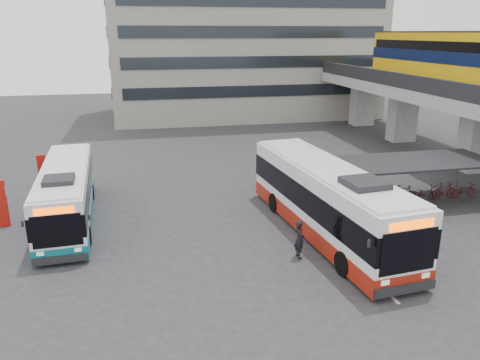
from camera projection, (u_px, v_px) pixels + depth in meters
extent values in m
plane|color=#28282B|center=(280.00, 235.00, 23.08)|extent=(120.00, 120.00, 0.00)
cube|color=gray|center=(478.00, 139.00, 33.26)|extent=(2.20, 1.60, 4.60)
cube|color=gray|center=(402.00, 116.00, 42.58)|extent=(2.20, 1.60, 4.60)
cube|color=gray|center=(363.00, 103.00, 50.03)|extent=(2.20, 1.60, 4.60)
cube|color=gray|center=(448.00, 94.00, 36.15)|extent=(8.00, 32.00, 0.90)
cube|color=black|center=(405.00, 81.00, 35.10)|extent=(0.35, 32.00, 1.10)
cube|color=gold|center=(455.00, 60.00, 35.10)|extent=(2.90, 20.00, 3.90)
cube|color=black|center=(455.00, 57.00, 35.04)|extent=(2.98, 20.02, 0.90)
cube|color=black|center=(457.00, 46.00, 34.80)|extent=(2.96, 19.20, 0.70)
cube|color=black|center=(458.00, 33.00, 34.51)|extent=(2.70, 19.60, 0.25)
cylinder|color=#595B60|center=(317.00, 179.00, 27.94)|extent=(0.12, 0.12, 2.40)
cylinder|color=#595B60|center=(459.00, 170.00, 29.86)|extent=(0.12, 0.12, 2.40)
cylinder|color=#595B60|center=(342.00, 199.00, 24.58)|extent=(0.12, 0.12, 2.40)
cube|color=black|center=(408.00, 162.00, 26.84)|extent=(10.00, 4.00, 0.12)
imported|color=black|center=(341.00, 200.00, 26.65)|extent=(1.71, 0.60, 0.90)
imported|color=black|center=(363.00, 197.00, 26.90)|extent=(1.66, 0.47, 1.00)
imported|color=black|center=(384.00, 197.00, 27.18)|extent=(1.71, 0.60, 0.90)
imported|color=black|center=(405.00, 194.00, 27.43)|extent=(1.66, 0.47, 1.00)
imported|color=#350C0F|center=(425.00, 193.00, 27.72)|extent=(1.71, 0.60, 0.90)
imported|color=#3F0C0F|center=(445.00, 191.00, 27.97)|extent=(1.66, 0.47, 1.00)
imported|color=#490C0F|center=(464.00, 190.00, 28.25)|extent=(1.71, 0.60, 0.90)
cube|color=gray|center=(242.00, 6.00, 54.06)|extent=(30.00, 15.00, 25.00)
cube|color=beige|center=(388.00, 293.00, 17.99)|extent=(0.15, 1.60, 0.01)
cube|color=beige|center=(354.00, 258.00, 20.79)|extent=(0.15, 1.60, 0.01)
cube|color=beige|center=(328.00, 231.00, 23.58)|extent=(0.15, 1.60, 0.01)
cube|color=white|center=(326.00, 197.00, 22.77)|extent=(3.92, 12.82, 2.89)
cube|color=maroon|center=(325.00, 222.00, 23.17)|extent=(3.97, 12.87, 0.79)
cube|color=black|center=(327.00, 194.00, 22.73)|extent=(3.99, 12.85, 1.21)
cube|color=#FF5300|center=(412.00, 225.00, 16.72)|extent=(1.88, 0.27, 0.32)
cube|color=black|center=(365.00, 183.00, 19.40)|extent=(1.77, 1.83, 0.29)
cylinder|color=black|center=(344.00, 264.00, 19.16)|extent=(0.42, 1.08, 1.05)
cylinder|color=black|center=(315.00, 198.00, 26.77)|extent=(0.42, 1.08, 1.05)
cube|color=white|center=(67.00, 191.00, 24.47)|extent=(2.91, 10.90, 2.47)
cube|color=#0C616C|center=(69.00, 211.00, 24.82)|extent=(2.95, 10.94, 0.67)
cube|color=black|center=(66.00, 189.00, 24.44)|extent=(2.97, 10.92, 1.03)
cube|color=#FF5300|center=(54.00, 211.00, 19.24)|extent=(1.61, 0.17, 0.27)
cube|color=black|center=(59.00, 180.00, 21.56)|extent=(1.46, 1.51, 0.25)
cylinder|color=black|center=(39.00, 241.00, 21.39)|extent=(0.32, 0.91, 0.90)
cylinder|color=black|center=(91.00, 193.00, 27.88)|extent=(0.32, 0.91, 0.90)
imported|color=black|center=(299.00, 239.00, 20.59)|extent=(0.46, 0.66, 1.75)
cube|color=#AA140A|center=(2.00, 204.00, 23.81)|extent=(0.50, 0.18, 2.49)
cube|color=white|center=(0.00, 192.00, 23.62)|extent=(0.54, 0.07, 0.50)
cube|color=#AA140A|center=(43.00, 175.00, 28.67)|extent=(0.51, 0.21, 2.49)
cube|color=white|center=(41.00, 164.00, 28.48)|extent=(0.54, 0.10, 0.50)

